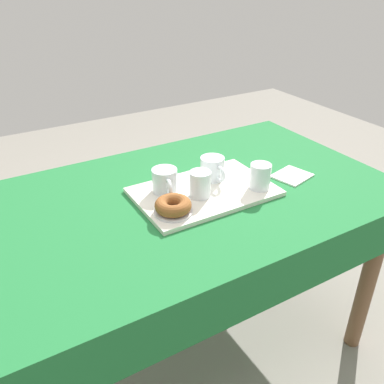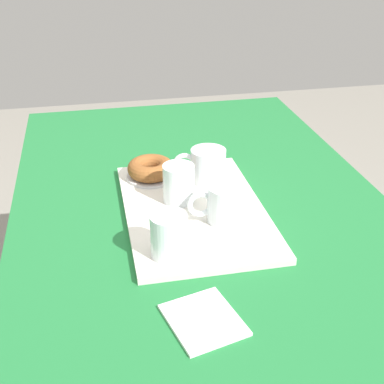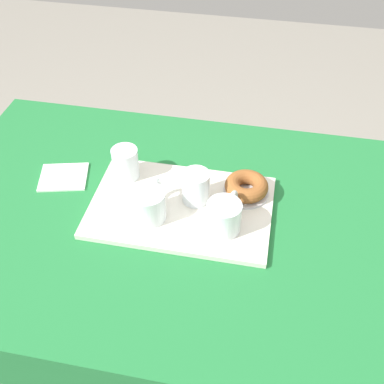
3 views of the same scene
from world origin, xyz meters
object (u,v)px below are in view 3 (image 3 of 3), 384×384
Objects in this scene: water_glass_near at (126,165)px; donut_plate_left at (246,193)px; dining_table at (192,246)px; water_glass_far at (196,188)px; sugar_donut_left at (246,186)px; tea_mug_right at (149,206)px; tea_mug_left at (224,217)px; serving_tray at (181,207)px; paper_napkin at (64,177)px.

water_glass_near is 0.73× the size of donut_plate_left.
dining_table is 15.87× the size of water_glass_far.
water_glass_near is 0.33m from sugar_donut_left.
sugar_donut_left is (-0.13, -0.10, 0.15)m from dining_table.
tea_mug_right is at bearing 29.64° from donut_plate_left.
water_glass_far reaches higher than sugar_donut_left.
dining_table is 0.19m from tea_mug_left.
serving_tray is 0.20m from water_glass_near.
donut_plate_left is (-0.16, -0.07, 0.01)m from serving_tray.
sugar_donut_left reaches higher than paper_napkin.
water_glass_far is (-0.20, 0.06, 0.00)m from water_glass_near.
dining_table is 11.64× the size of donut_plate_left.
paper_napkin is at bearing -12.25° from dining_table.
sugar_donut_left is at bearing -150.36° from tea_mug_right.
serving_tray is (0.03, -0.03, 0.12)m from dining_table.
water_glass_near is 0.33m from donut_plate_left.
dining_table is 0.28m from water_glass_near.
tea_mug_left is 0.19m from tea_mug_right.
serving_tray is 0.14m from tea_mug_left.
paper_napkin is (0.47, -0.11, -0.05)m from tea_mug_left.
paper_napkin is at bearing -9.13° from serving_tray.
tea_mug_left is at bearing 73.11° from donut_plate_left.
sugar_donut_left is at bearing -106.89° from tea_mug_left.
donut_plate_left reaches higher than dining_table.
tea_mug_left is 1.06× the size of donut_plate_left.
tea_mug_right is (0.07, 0.06, 0.05)m from serving_tray.
dining_table is at bearing 151.50° from water_glass_near.
paper_napkin is at bearing -4.18° from water_glass_far.
water_glass_near is at bearing -171.04° from paper_napkin.
water_glass_near is (0.29, -0.14, 0.00)m from tea_mug_left.
paper_napkin is at bearing 2.13° from donut_plate_left.
donut_plate_left is at bearing 0.00° from sugar_donut_left.
sugar_donut_left is at bearing -177.87° from paper_napkin.
serving_tray reaches higher than paper_napkin.
tea_mug_left is at bearing 73.11° from sugar_donut_left.
sugar_donut_left reaches higher than donut_plate_left.
water_glass_far is (-0.10, -0.08, 0.00)m from tea_mug_right.
dining_table is at bearing -19.76° from tea_mug_left.
tea_mug_left is at bearing 179.16° from tea_mug_right.
tea_mug_right is 0.26m from sugar_donut_left.
serving_tray is at bearing -25.83° from tea_mug_left.
sugar_donut_left is (-0.13, -0.05, -0.01)m from water_glass_far.
water_glass_near reaches higher than donut_plate_left.
tea_mug_left is 0.14m from sugar_donut_left.
donut_plate_left is (-0.04, -0.13, -0.03)m from tea_mug_left.
tea_mug_right is 0.13m from water_glass_far.
serving_tray is 0.06m from water_glass_far.
tea_mug_left is at bearing 153.96° from water_glass_near.
water_glass_near is 1.00× the size of water_glass_far.
paper_napkin is (0.28, -0.11, -0.05)m from tea_mug_right.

